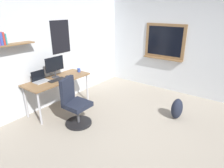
# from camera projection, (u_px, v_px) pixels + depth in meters

# --- Properties ---
(ground_plane) EXTENTS (5.20, 5.20, 0.00)m
(ground_plane) POSITION_uv_depth(u_px,v_px,m) (143.00, 137.00, 3.51)
(ground_plane) COLOR #9E9384
(ground_plane) RESTS_ON ground
(wall_back) EXTENTS (5.00, 0.30, 2.60)m
(wall_back) POSITION_uv_depth(u_px,v_px,m) (50.00, 49.00, 4.41)
(wall_back) COLOR silver
(wall_back) RESTS_ON ground
(wall_right) EXTENTS (0.22, 5.00, 2.60)m
(wall_right) POSITION_uv_depth(u_px,v_px,m) (192.00, 45.00, 4.89)
(wall_right) COLOR silver
(wall_right) RESTS_ON ground
(desk) EXTENTS (1.46, 0.60, 0.73)m
(desk) POSITION_uv_depth(u_px,v_px,m) (58.00, 82.00, 4.31)
(desk) COLOR olive
(desk) RESTS_ON ground
(office_chair) EXTENTS (0.52, 0.54, 0.95)m
(office_chair) POSITION_uv_depth(u_px,v_px,m) (75.00, 105.00, 3.80)
(office_chair) COLOR black
(office_chair) RESTS_ON ground
(laptop) EXTENTS (0.31, 0.21, 0.23)m
(laptop) POSITION_uv_depth(u_px,v_px,m) (40.00, 79.00, 4.10)
(laptop) COLOR #ADAFB5
(laptop) RESTS_ON desk
(monitor_primary) EXTENTS (0.46, 0.17, 0.46)m
(monitor_primary) POSITION_uv_depth(u_px,v_px,m) (55.00, 66.00, 4.27)
(monitor_primary) COLOR #38383D
(monitor_primary) RESTS_ON desk
(keyboard) EXTENTS (0.37, 0.13, 0.02)m
(keyboard) POSITION_uv_depth(u_px,v_px,m) (57.00, 80.00, 4.18)
(keyboard) COLOR black
(keyboard) RESTS_ON desk
(computer_mouse) EXTENTS (0.10, 0.06, 0.03)m
(computer_mouse) POSITION_uv_depth(u_px,v_px,m) (67.00, 76.00, 4.39)
(computer_mouse) COLOR #262628
(computer_mouse) RESTS_ON desk
(coffee_mug) EXTENTS (0.08, 0.08, 0.09)m
(coffee_mug) POSITION_uv_depth(u_px,v_px,m) (79.00, 70.00, 4.72)
(coffee_mug) COLOR #334CA5
(coffee_mug) RESTS_ON desk
(backpack) EXTENTS (0.32, 0.22, 0.44)m
(backpack) POSITION_uv_depth(u_px,v_px,m) (177.00, 109.00, 4.06)
(backpack) COLOR #1E2333
(backpack) RESTS_ON ground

